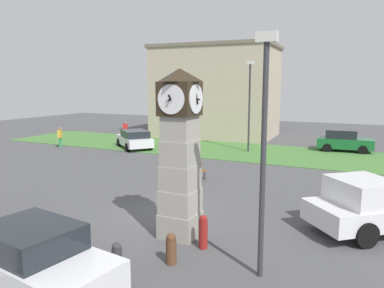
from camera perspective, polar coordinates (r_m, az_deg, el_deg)
name	(u,v)px	position (r m, az deg, el deg)	size (l,w,h in m)	color
ground_plane	(160,216)	(14.43, -4.91, -10.82)	(79.72, 79.72, 0.00)	#4C4C4F
clock_tower	(180,155)	(11.83, -1.84, -1.74)	(1.44, 1.39, 5.39)	#9C978D
bollard_near_tower	(203,232)	(11.53, 1.72, -13.19)	(0.26, 0.26, 1.04)	maroon
bollard_mid_row	(171,248)	(10.66, -3.19, -15.60)	(0.29, 0.29, 0.89)	brown
bollard_far_row	(117,262)	(9.94, -11.35, -17.19)	(0.25, 0.25, 1.03)	#333338
bollard_end_row	(71,280)	(9.46, -18.01, -19.16)	(0.26, 0.26, 0.95)	maroon
car_by_building	(37,261)	(9.82, -22.55, -16.10)	(4.16, 2.41, 1.65)	silver
car_far_lot	(344,141)	(29.87, 22.13, 0.48)	(3.99, 2.07, 1.62)	#19602D
car_silver_hatch	(134,139)	(29.40, -8.77, 0.77)	(4.42, 4.08, 1.44)	silver
pickup_truck	(383,204)	(14.23, 27.06, -8.14)	(5.11, 4.90, 1.85)	silver
bench	(192,171)	(19.30, -0.05, -4.07)	(1.10, 1.68, 0.90)	brown
pedestrian_near_bench	(125,129)	(35.17, -10.12, 2.30)	(0.45, 0.33, 1.55)	red
pedestrian_crossing_lot	(60,136)	(31.14, -19.48, 1.15)	(0.38, 0.46, 1.61)	#338C4C
street_lamp_near_road	(264,140)	(9.29, 10.89, 0.59)	(0.50, 0.24, 6.11)	#333338
street_lamp_far_side	(249,100)	(27.60, 8.75, 6.61)	(0.50, 0.24, 6.59)	#333338
warehouse_blue_far	(216,91)	(36.18, 3.71, 8.00)	(11.61, 8.04, 8.54)	#B7A88E
grass_verge_far	(287,155)	(27.21, 14.30, -1.60)	(47.83, 7.60, 0.04)	#477A38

